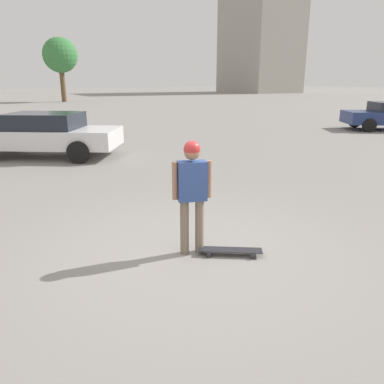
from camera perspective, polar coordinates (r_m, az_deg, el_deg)
ground_plane at (r=5.46m, az=0.00°, el=-9.17°), size 220.00×220.00×0.00m
person at (r=5.10m, az=0.00°, el=0.90°), size 0.31×0.53×1.62m
skateboard at (r=5.38m, az=5.84°, el=-8.86°), size 0.64×0.85×0.08m
car_parked_near at (r=12.95m, az=-21.77°, el=8.24°), size 4.18×5.06×1.39m
building_block_distant at (r=77.59m, az=10.46°, el=23.33°), size 13.59×10.73×23.22m
tree_distant at (r=45.55m, az=-19.46°, el=19.00°), size 3.72×3.72×6.81m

